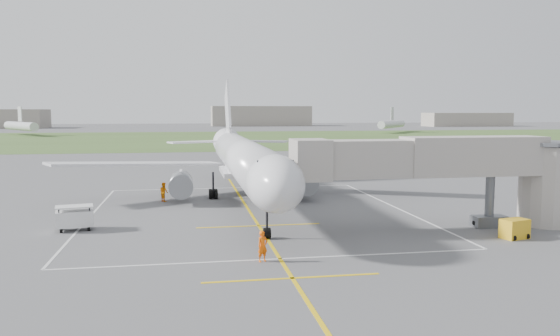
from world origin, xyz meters
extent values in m
plane|color=#515153|center=(0.00, 0.00, 0.00)|extent=(700.00, 700.00, 0.00)
cube|color=#3D5826|center=(0.00, 130.00, 0.01)|extent=(700.00, 120.00, 0.02)
cube|color=yellow|center=(0.00, -5.00, 0.01)|extent=(0.25, 60.00, 0.01)
cube|color=yellow|center=(0.00, -24.00, 0.01)|extent=(10.00, 0.25, 0.01)
cube|color=yellow|center=(0.00, -10.00, 0.01)|extent=(10.00, 0.25, 0.01)
cube|color=silver|center=(0.00, 12.00, 0.01)|extent=(28.00, 0.20, 0.01)
cube|color=silver|center=(0.00, -20.00, 0.01)|extent=(28.00, 0.20, 0.01)
cube|color=silver|center=(-14.00, -4.00, 0.01)|extent=(0.20, 32.00, 0.01)
cube|color=silver|center=(14.00, -4.00, 0.01)|extent=(0.20, 32.00, 0.01)
cylinder|color=silver|center=(0.00, 0.00, 4.50)|extent=(3.80, 36.00, 3.80)
ellipsoid|color=silver|center=(0.00, -18.00, 4.50)|extent=(3.80, 7.22, 3.80)
cube|color=black|center=(0.00, -18.90, 5.55)|extent=(2.40, 1.60, 0.99)
cone|color=silver|center=(0.00, 20.50, 4.90)|extent=(3.80, 6.00, 3.80)
cube|color=silver|center=(10.50, 6.00, 3.65)|extent=(17.93, 11.24, 1.23)
cube|color=silver|center=(-10.50, 6.00, 3.65)|extent=(17.93, 11.24, 1.23)
cube|color=silver|center=(0.00, 3.00, 2.95)|extent=(4.20, 8.00, 0.50)
cube|color=silver|center=(0.00, 21.20, 9.20)|extent=(0.30, 7.89, 8.65)
cube|color=silver|center=(0.00, 19.00, 6.20)|extent=(0.35, 5.00, 1.20)
cube|color=silver|center=(4.20, 20.20, 5.10)|extent=(7.85, 5.03, 0.20)
cube|color=silver|center=(-4.20, 20.20, 5.10)|extent=(7.85, 5.03, 0.20)
cylinder|color=slate|center=(6.20, 2.50, 1.90)|extent=(2.30, 4.20, 2.30)
cube|color=silver|center=(6.20, 2.20, 2.70)|extent=(0.25, 2.40, 1.20)
cylinder|color=slate|center=(-6.20, 2.50, 1.90)|extent=(2.30, 4.20, 2.30)
cube|color=silver|center=(-6.20, 2.20, 2.70)|extent=(0.25, 2.40, 1.20)
cylinder|color=black|center=(0.00, -14.50, 1.30)|extent=(0.18, 0.18, 2.60)
cylinder|color=black|center=(-0.11, -14.50, 0.40)|extent=(0.28, 0.80, 0.80)
cylinder|color=black|center=(0.11, -14.50, 0.40)|extent=(0.28, 0.80, 0.80)
cylinder|color=black|center=(2.90, 4.50, 1.40)|extent=(0.22, 0.22, 2.80)
cylinder|color=black|center=(2.62, 4.15, 0.48)|extent=(0.32, 0.96, 0.96)
cylinder|color=black|center=(3.18, 4.15, 0.48)|extent=(0.32, 0.96, 0.96)
cylinder|color=black|center=(2.62, 4.85, 0.48)|extent=(0.32, 0.96, 0.96)
cylinder|color=black|center=(3.18, 4.85, 0.48)|extent=(0.32, 0.96, 0.96)
cylinder|color=black|center=(-2.90, 4.50, 1.40)|extent=(0.22, 0.22, 2.80)
cylinder|color=black|center=(-3.18, 4.15, 0.48)|extent=(0.32, 0.96, 0.96)
cylinder|color=black|center=(-2.62, 4.15, 0.48)|extent=(0.32, 0.96, 0.96)
cylinder|color=black|center=(-3.18, 4.85, 0.48)|extent=(0.32, 0.96, 0.96)
cylinder|color=black|center=(-2.62, 4.85, 0.48)|extent=(0.32, 0.96, 0.96)
cube|color=gray|center=(7.74, -13.50, 5.60)|extent=(11.09, 2.90, 2.80)
cube|color=gray|center=(16.46, -13.50, 5.70)|extent=(11.09, 3.10, 3.00)
cube|color=gray|center=(3.40, -13.50, 5.60)|extent=(2.60, 3.40, 3.00)
cylinder|color=slate|center=(18.00, -13.50, 2.10)|extent=(0.70, 0.70, 4.20)
cube|color=slate|center=(18.00, -13.50, 0.45)|extent=(2.60, 1.40, 0.90)
cylinder|color=gray|center=(23.00, -13.50, 3.20)|extent=(4.40, 4.40, 6.40)
cylinder|color=slate|center=(23.00, -13.50, 6.60)|extent=(5.00, 5.00, 0.30)
cylinder|color=black|center=(17.00, -13.50, 0.35)|extent=(0.70, 0.30, 0.70)
cylinder|color=black|center=(19.00, -13.50, 0.35)|extent=(0.70, 0.30, 0.70)
cube|color=gold|center=(17.67, -17.45, 0.71)|extent=(2.14, 1.68, 1.41)
cylinder|color=black|center=(17.17, -18.13, 0.21)|extent=(0.29, 0.45, 0.41)
cylinder|color=black|center=(18.45, -17.78, 0.21)|extent=(0.29, 0.45, 0.41)
cube|color=silver|center=(-14.22, -9.20, 0.93)|extent=(3.00, 2.13, 1.21)
cube|color=silver|center=(-14.22, -9.20, 1.87)|extent=(3.00, 2.13, 0.09)
cylinder|color=black|center=(-15.18, -10.05, 1.15)|extent=(0.09, 0.09, 1.43)
cylinder|color=black|center=(-13.02, -9.64, 1.15)|extent=(0.09, 0.09, 1.43)
cylinder|color=black|center=(-15.42, -8.76, 1.15)|extent=(0.09, 0.09, 1.43)
cylinder|color=black|center=(-13.26, -8.35, 1.15)|extent=(0.09, 0.09, 1.43)
cylinder|color=black|center=(-15.08, -9.98, 0.22)|extent=(0.28, 0.47, 0.44)
cylinder|color=black|center=(-13.14, -9.61, 0.22)|extent=(0.28, 0.47, 0.44)
cylinder|color=black|center=(-15.30, -8.79, 0.22)|extent=(0.28, 0.47, 0.44)
cylinder|color=black|center=(-13.36, -8.42, 0.22)|extent=(0.28, 0.47, 0.44)
imported|color=#FF5D08|center=(-1.14, -20.39, 0.96)|extent=(0.83, 0.72, 1.92)
imported|color=orange|center=(-7.95, 3.40, 0.98)|extent=(1.15, 1.21, 1.96)
cube|color=gray|center=(40.00, 280.00, 6.00)|extent=(60.00, 20.00, 12.00)
cube|color=gray|center=(160.00, 250.00, 4.00)|extent=(50.00, 18.00, 8.00)
cylinder|color=silver|center=(-66.42, 164.85, 3.50)|extent=(19.39, 28.99, 3.20)
cube|color=silver|center=(-66.42, 164.85, 8.00)|extent=(2.34, 3.57, 5.50)
cylinder|color=silver|center=(81.19, 168.75, 3.50)|extent=(21.71, 27.55, 3.20)
cube|color=silver|center=(81.19, 168.75, 8.00)|extent=(2.63, 3.38, 5.50)
camera|label=1|loc=(-5.66, -52.71, 9.20)|focal=35.00mm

